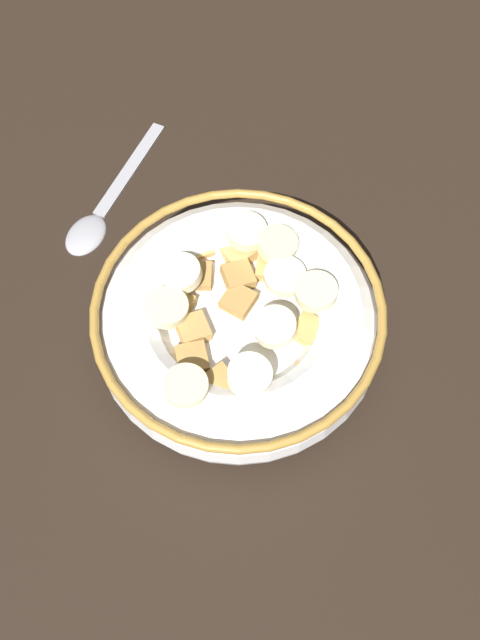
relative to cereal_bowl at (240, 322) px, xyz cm
name	(u,v)px	position (x,y,z in cm)	size (l,w,h in cm)	color
ground_plane	(240,346)	(-0.01, 0.05, -3.69)	(99.80, 99.80, 2.00)	black
cereal_bowl	(240,322)	(0.00, 0.00, 0.00)	(18.57, 18.57, 5.60)	white
spoon	(100,212)	(10.46, -10.53, -2.36)	(7.40, 13.26, 0.80)	#A5A5AD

